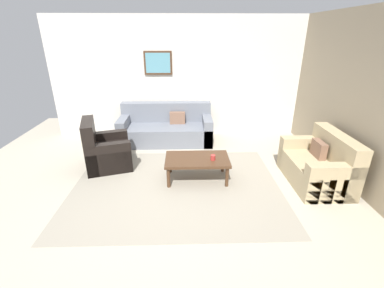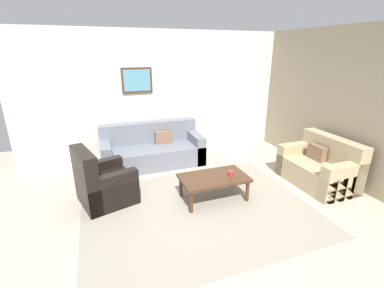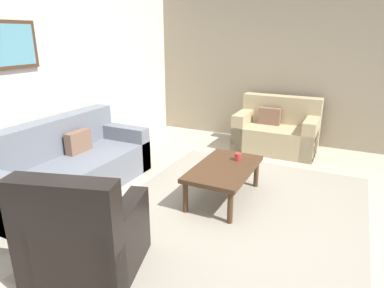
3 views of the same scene
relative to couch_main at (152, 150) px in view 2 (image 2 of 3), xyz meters
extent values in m
plane|color=#B2A893|center=(0.28, -2.09, -0.30)|extent=(8.00, 8.00, 0.00)
cube|color=silver|center=(0.28, 0.51, 1.10)|extent=(6.00, 0.12, 2.80)
cube|color=gray|center=(3.28, -2.09, 1.10)|extent=(0.12, 5.20, 2.80)
cube|color=gray|center=(0.28, -2.09, -0.29)|extent=(3.47, 2.67, 0.01)
cube|color=slate|center=(0.00, -0.10, -0.09)|extent=(2.13, 0.92, 0.42)
cube|color=slate|center=(0.00, 0.24, 0.14)|extent=(2.13, 0.24, 0.88)
cube|color=slate|center=(-0.97, -0.10, 0.01)|extent=(0.20, 0.92, 0.62)
cube|color=slate|center=(0.96, -0.10, 0.01)|extent=(0.20, 0.92, 0.62)
cube|color=brown|center=(0.27, 0.02, 0.26)|extent=(0.36, 0.12, 0.28)
cube|color=tan|center=(2.66, -2.01, -0.09)|extent=(0.84, 1.31, 0.42)
cube|color=tan|center=(2.96, -2.01, 0.14)|extent=(0.24, 1.31, 0.88)
cube|color=tan|center=(2.66, -1.46, 0.01)|extent=(0.84, 0.20, 0.62)
cube|color=tan|center=(2.66, -2.57, 0.01)|extent=(0.84, 0.20, 0.62)
cube|color=brown|center=(2.74, -1.86, 0.26)|extent=(0.12, 0.36, 0.28)
cube|color=black|center=(-1.03, -1.31, -0.08)|extent=(0.99, 0.99, 0.44)
cube|color=black|center=(-1.31, -1.39, 0.18)|extent=(0.42, 0.82, 0.95)
cube|color=black|center=(-0.94, -1.61, 0.00)|extent=(0.81, 0.38, 0.60)
cube|color=black|center=(-1.12, -1.00, 0.00)|extent=(0.81, 0.38, 0.60)
cylinder|color=#472D1C|center=(0.16, -2.11, -0.12)|extent=(0.06, 0.06, 0.36)
cylinder|color=#472D1C|center=(1.14, -2.11, -0.12)|extent=(0.06, 0.06, 0.36)
cylinder|color=#472D1C|center=(0.16, -1.59, -0.12)|extent=(0.06, 0.06, 0.36)
cylinder|color=#472D1C|center=(1.14, -1.59, -0.12)|extent=(0.06, 0.06, 0.36)
cube|color=#472D1C|center=(0.65, -1.85, 0.09)|extent=(1.10, 0.64, 0.05)
cylinder|color=#B2332D|center=(0.91, -1.93, 0.16)|extent=(0.08, 0.08, 0.09)
cube|color=#472D1C|center=(-0.16, 0.42, 1.47)|extent=(0.64, 0.04, 0.53)
cube|color=#5591A4|center=(-0.16, 0.41, 1.47)|extent=(0.56, 0.01, 0.45)
camera|label=1|loc=(0.44, -5.93, 2.11)|focal=24.58mm
camera|label=2|loc=(-1.03, -5.42, 2.06)|focal=24.82mm
camera|label=3|loc=(-2.77, -3.10, 1.59)|focal=31.29mm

